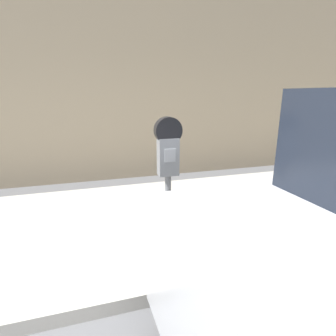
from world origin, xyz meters
name	(u,v)px	position (x,y,z in m)	size (l,w,h in m)	color
sidewalk	(136,223)	(0.00, 2.20, 0.07)	(24.00, 2.80, 0.14)	#BCB7AD
parking_meter	(168,164)	(0.13, 1.11, 1.17)	(0.23, 0.12, 1.44)	slate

